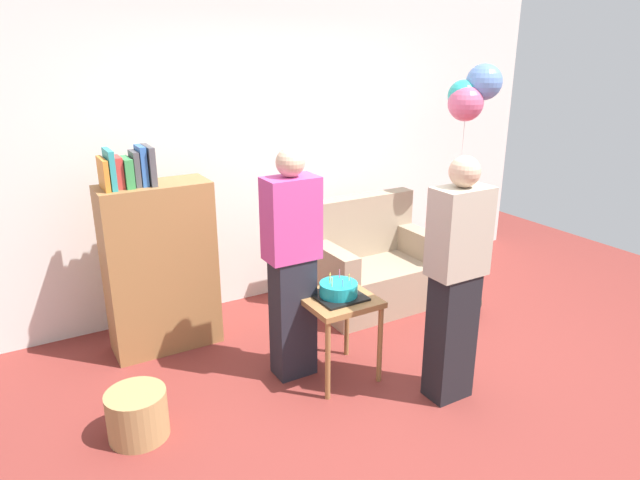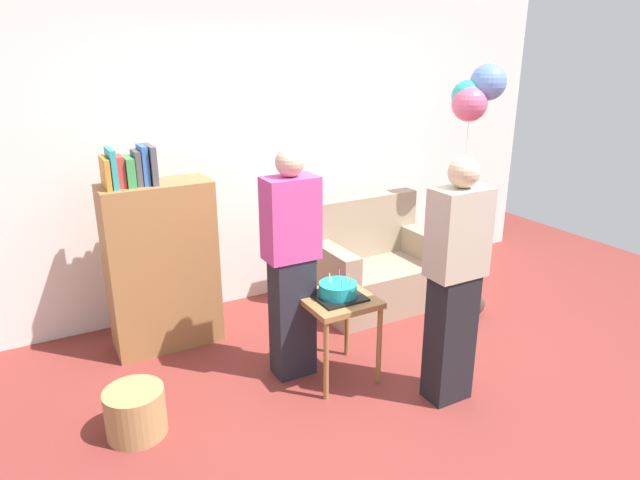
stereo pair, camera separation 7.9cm
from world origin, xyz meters
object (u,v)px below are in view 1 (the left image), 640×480
object	(u,v)px
person_holding_cake	(455,281)
side_table	(338,310)
birthday_cake	(339,290)
handbag	(469,305)
bookshelf	(159,264)
balloon_bunch	(472,93)
person_blowing_candles	(292,265)
couch	(371,268)
wicker_basket	(137,414)

from	to	relation	value
person_holding_cake	side_table	bearing A→B (deg)	-21.75
birthday_cake	handbag	distance (m)	1.60
bookshelf	person_holding_cake	distance (m)	2.18
person_holding_cake	balloon_bunch	size ratio (longest dim) A/B	0.78
birthday_cake	person_blowing_candles	distance (m)	0.36
couch	handbag	size ratio (longest dim) A/B	3.93
handbag	side_table	bearing A→B (deg)	-171.57
balloon_bunch	handbag	bearing A→B (deg)	-122.25
birthday_cake	person_holding_cake	xyz separation A→B (m)	(0.51, -0.58, 0.17)
birthday_cake	handbag	world-z (taller)	birthday_cake
handbag	balloon_bunch	distance (m)	1.84
side_table	wicker_basket	bearing A→B (deg)	178.41
birthday_cake	person_holding_cake	world-z (taller)	person_holding_cake
person_holding_cake	wicker_basket	distance (m)	2.11
person_blowing_candles	person_holding_cake	xyz separation A→B (m)	(0.76, -0.77, 0.00)
person_blowing_candles	balloon_bunch	distance (m)	2.34
bookshelf	side_table	size ratio (longest dim) A/B	2.58
couch	side_table	world-z (taller)	couch
couch	person_blowing_candles	bearing A→B (deg)	-149.36
bookshelf	person_blowing_candles	xyz separation A→B (m)	(0.68, -0.86, 0.15)
wicker_basket	balloon_bunch	bearing A→B (deg)	11.86
bookshelf	person_holding_cake	xyz separation A→B (m)	(1.44, -1.63, 0.15)
birthday_cake	person_blowing_candles	xyz separation A→B (m)	(-0.25, 0.19, 0.17)
side_table	wicker_basket	distance (m)	1.44
side_table	balloon_bunch	xyz separation A→B (m)	(1.79, 0.71, 1.33)
birthday_cake	person_blowing_candles	world-z (taller)	person_blowing_candles
couch	person_holding_cake	bearing A→B (deg)	-105.19
bookshelf	person_blowing_candles	world-z (taller)	person_blowing_candles
bookshelf	person_holding_cake	size ratio (longest dim) A/B	0.97
wicker_basket	handbag	world-z (taller)	wicker_basket
person_blowing_candles	birthday_cake	bearing A→B (deg)	-45.89
person_blowing_candles	wicker_basket	world-z (taller)	person_blowing_candles
birthday_cake	bookshelf	bearing A→B (deg)	131.60
birthday_cake	wicker_basket	size ratio (longest dim) A/B	0.89
person_blowing_candles	balloon_bunch	xyz separation A→B (m)	(2.05, 0.51, 1.01)
wicker_basket	balloon_bunch	distance (m)	3.67
person_blowing_candles	person_holding_cake	world-z (taller)	same
birthday_cake	wicker_basket	bearing A→B (deg)	178.41
bookshelf	person_holding_cake	bearing A→B (deg)	-48.44
couch	person_holding_cake	xyz separation A→B (m)	(-0.39, -1.45, 0.49)
person_holding_cake	balloon_bunch	xyz separation A→B (m)	(1.29, 1.28, 1.01)
side_table	person_holding_cake	world-z (taller)	person_holding_cake
side_table	couch	bearing A→B (deg)	44.18
bookshelf	handbag	distance (m)	2.62
balloon_bunch	person_holding_cake	bearing A→B (deg)	-135.05
birthday_cake	person_holding_cake	distance (m)	0.79
person_blowing_candles	handbag	bearing A→B (deg)	-7.67
side_table	person_holding_cake	bearing A→B (deg)	-48.51
person_blowing_candles	wicker_basket	bearing A→B (deg)	179.14
bookshelf	birthday_cake	xyz separation A→B (m)	(0.93, -1.05, -0.02)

